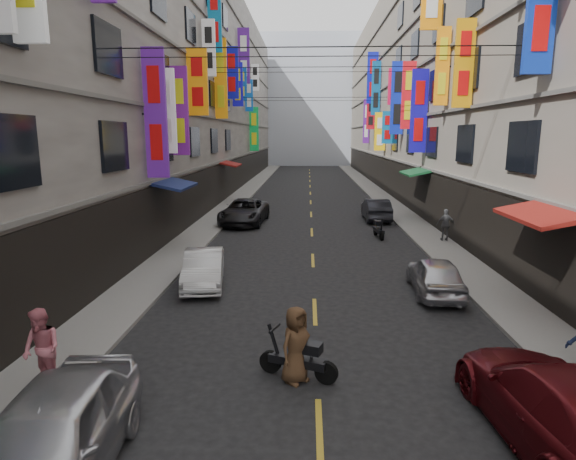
# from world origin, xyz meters

# --- Properties ---
(sidewalk_left) EXTENTS (2.00, 90.00, 0.12)m
(sidewalk_left) POSITION_xyz_m (-6.00, 42.00, 0.06)
(sidewalk_left) COLOR slate
(sidewalk_left) RESTS_ON ground
(sidewalk_right) EXTENTS (2.00, 90.00, 0.12)m
(sidewalk_right) POSITION_xyz_m (6.00, 42.00, 0.06)
(sidewalk_right) COLOR slate
(sidewalk_right) RESTS_ON ground
(building_row_left) EXTENTS (10.14, 90.00, 19.00)m
(building_row_left) POSITION_xyz_m (-11.99, 42.00, 9.49)
(building_row_left) COLOR gray
(building_row_left) RESTS_ON ground
(building_row_right) EXTENTS (10.14, 90.00, 19.00)m
(building_row_right) POSITION_xyz_m (11.99, 42.00, 9.49)
(building_row_right) COLOR gray
(building_row_right) RESTS_ON ground
(haze_block) EXTENTS (18.00, 8.00, 22.00)m
(haze_block) POSITION_xyz_m (0.00, 92.00, 11.00)
(haze_block) COLOR #AFB5C3
(haze_block) RESTS_ON ground
(shop_signage) EXTENTS (14.00, 55.00, 11.69)m
(shop_signage) POSITION_xyz_m (0.04, 35.14, 9.20)
(shop_signage) COLOR #0E41A7
(shop_signage) RESTS_ON ground
(street_awnings) EXTENTS (13.99, 35.20, 0.41)m
(street_awnings) POSITION_xyz_m (-1.26, 26.00, 3.00)
(street_awnings) COLOR #155021
(street_awnings) RESTS_ON ground
(overhead_cables) EXTENTS (14.00, 38.04, 1.24)m
(overhead_cables) POSITION_xyz_m (0.00, 30.00, 8.80)
(overhead_cables) COLOR black
(overhead_cables) RESTS_ON ground
(lane_markings) EXTENTS (0.12, 80.20, 0.01)m
(lane_markings) POSITION_xyz_m (0.00, 39.00, 0.00)
(lane_markings) COLOR gold
(lane_markings) RESTS_ON ground
(scooter_crossing) EXTENTS (1.73, 0.81, 1.14)m
(scooter_crossing) POSITION_xyz_m (-0.39, 13.95, 0.44)
(scooter_crossing) COLOR black
(scooter_crossing) RESTS_ON ground
(scooter_far_right) EXTENTS (0.52, 1.80, 1.14)m
(scooter_far_right) POSITION_xyz_m (3.42, 28.73, 0.44)
(scooter_far_right) COLOR black
(scooter_far_right) RESTS_ON ground
(car_left_near) EXTENTS (2.13, 4.60, 1.52)m
(car_left_near) POSITION_xyz_m (-4.00, 10.52, 0.76)
(car_left_near) COLOR silver
(car_left_near) RESTS_ON ground
(car_left_mid) EXTENTS (1.85, 3.90, 1.23)m
(car_left_mid) POSITION_xyz_m (-3.85, 20.38, 0.62)
(car_left_mid) COLOR silver
(car_left_mid) RESTS_ON ground
(car_left_far) EXTENTS (2.73, 5.34, 1.45)m
(car_left_far) POSITION_xyz_m (-4.00, 32.45, 0.72)
(car_left_far) COLOR black
(car_left_far) RESTS_ON ground
(car_right_near) EXTENTS (2.41, 5.16, 1.46)m
(car_right_near) POSITION_xyz_m (4.00, 11.79, 0.73)
(car_right_near) COLOR #5A0F14
(car_right_near) RESTS_ON ground
(car_right_mid) EXTENTS (1.70, 3.78, 1.26)m
(car_right_mid) POSITION_xyz_m (4.00, 19.82, 0.63)
(car_right_mid) COLOR silver
(car_right_mid) RESTS_ON ground
(car_right_far) EXTENTS (1.45, 4.11, 1.35)m
(car_right_far) POSITION_xyz_m (4.00, 33.96, 0.68)
(car_right_far) COLOR #212228
(car_right_far) RESTS_ON ground
(pedestrian_lfar) EXTENTS (0.98, 0.87, 1.68)m
(pedestrian_lfar) POSITION_xyz_m (-5.55, 13.11, 0.96)
(pedestrian_lfar) COLOR #D4707E
(pedestrian_lfar) RESTS_ON sidewalk_left
(pedestrian_rfar) EXTENTS (0.93, 0.55, 1.55)m
(pedestrian_rfar) POSITION_xyz_m (6.49, 27.64, 0.90)
(pedestrian_rfar) COLOR #515254
(pedestrian_rfar) RESTS_ON sidewalk_right
(pedestrian_crossing) EXTENTS (0.97, 0.98, 1.67)m
(pedestrian_crossing) POSITION_xyz_m (-0.46, 13.81, 0.84)
(pedestrian_crossing) COLOR #4C321E
(pedestrian_crossing) RESTS_ON ground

